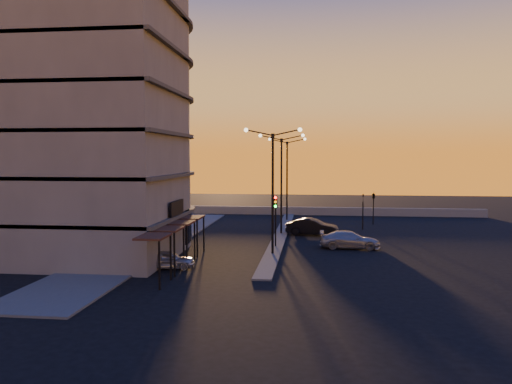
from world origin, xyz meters
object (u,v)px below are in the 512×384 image
(car_hatchback, at_px, (167,259))
(traffic_light_main, at_px, (276,212))
(car_sedan, at_px, (312,227))
(car_wagon, at_px, (350,240))
(streetlamp_mid, at_px, (281,175))

(car_hatchback, bearing_deg, traffic_light_main, -45.81)
(car_sedan, distance_m, car_wagon, 7.05)
(car_sedan, xyz_separation_m, car_wagon, (3.03, -6.36, -0.09))
(traffic_light_main, xyz_separation_m, car_sedan, (2.93, 6.81, -2.10))
(streetlamp_mid, distance_m, car_hatchback, 17.47)
(traffic_light_main, height_order, car_hatchback, traffic_light_main)
(streetlamp_mid, xyz_separation_m, car_wagon, (5.96, -6.68, -4.90))
(car_wagon, bearing_deg, streetlamp_mid, 43.09)
(traffic_light_main, distance_m, car_hatchback, 10.78)
(car_wagon, bearing_deg, traffic_light_main, 95.67)
(car_hatchback, bearing_deg, car_sedan, -39.70)
(streetlamp_mid, bearing_deg, car_wagon, -48.25)
(streetlamp_mid, bearing_deg, car_hatchback, -112.85)
(car_hatchback, height_order, car_wagon, car_wagon)
(traffic_light_main, relative_size, car_hatchback, 1.18)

